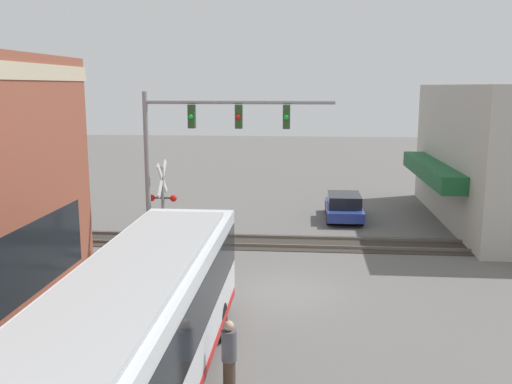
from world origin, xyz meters
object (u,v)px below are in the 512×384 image
(crossing_signal, at_px, (163,198))
(parked_car_blue, at_px, (344,207))
(city_bus, at_px, (138,333))
(pedestrian_near_bus, at_px, (229,358))

(crossing_signal, height_order, parked_car_blue, crossing_signal)
(city_bus, xyz_separation_m, parked_car_blue, (18.23, -5.40, -1.16))
(crossing_signal, bearing_deg, city_bus, -168.38)
(city_bus, relative_size, pedestrian_near_bus, 6.66)
(crossing_signal, relative_size, parked_car_blue, 0.90)
(pedestrian_near_bus, bearing_deg, city_bus, 114.56)
(city_bus, xyz_separation_m, crossing_signal, (11.60, 2.38, 0.51))
(pedestrian_near_bus, bearing_deg, parked_car_blue, -11.72)
(crossing_signal, xyz_separation_m, pedestrian_near_bus, (-10.78, -4.17, -1.39))
(pedestrian_near_bus, bearing_deg, crossing_signal, 21.15)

